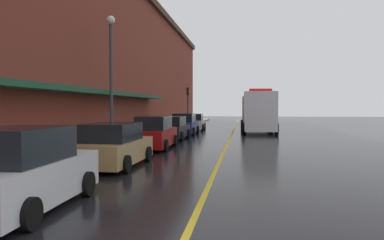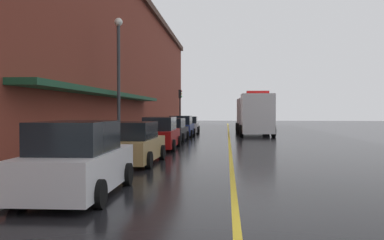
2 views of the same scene
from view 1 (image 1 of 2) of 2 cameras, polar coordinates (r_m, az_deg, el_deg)
name	(u,v)px [view 1 (image 1 of 2)]	position (r m, az deg, el deg)	size (l,w,h in m)	color
ground_plane	(231,135)	(30.79, 5.96, -2.27)	(112.00, 112.00, 0.00)	black
sidewalk_left	(157,133)	(31.60, -5.35, -2.02)	(2.40, 70.00, 0.15)	#9E9B93
lane_center_stripe	(231,135)	(30.79, 5.96, -2.26)	(0.16, 70.00, 0.01)	gold
brick_building_left	(91,60)	(32.41, -14.97, 8.69)	(9.26, 64.00, 12.17)	maroon
parked_car_0	(22,172)	(9.39, -24.21, -7.13)	(2.14, 4.50, 1.87)	silver
parked_car_1	(114,146)	(14.99, -11.75, -3.88)	(2.19, 4.57, 1.69)	#A5844C
parked_car_2	(155,133)	(21.01, -5.63, -2.02)	(2.02, 4.79, 1.80)	maroon
parked_car_3	(172,129)	(26.60, -3.04, -1.30)	(2.16, 4.24, 1.62)	black
parked_car_4	(184,125)	(31.39, -1.14, -0.69)	(2.07, 4.17, 1.74)	navy
parked_car_5	(194,122)	(36.97, 0.29, -0.35)	(2.21, 4.50, 1.61)	silver
box_truck	(258,112)	(34.42, 9.90, 1.16)	(3.12, 8.62, 3.76)	silver
parking_meter_0	(172,121)	(33.48, -3.09, -0.09)	(0.14, 0.18, 1.33)	#4C4C51
parking_meter_1	(178,119)	(36.49, -2.18, 0.09)	(0.14, 0.18, 1.33)	#4C4C51
street_lamp_left	(111,67)	(20.57, -12.09, 7.79)	(0.44, 0.44, 6.94)	#33383D
traffic_light_near	(188,99)	(42.66, -0.62, 3.20)	(0.38, 0.36, 4.30)	#232326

